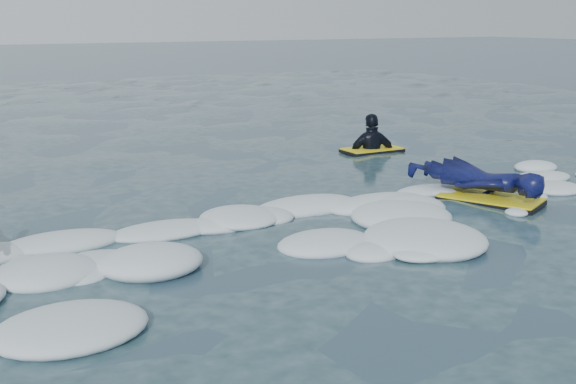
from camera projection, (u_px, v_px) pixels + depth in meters
name	position (u px, v px, depth m)	size (l,w,h in m)	color
ground	(353.00, 257.00, 6.76)	(120.00, 120.00, 0.00)	#19303E
foam_band	(299.00, 230.00, 7.64)	(12.00, 3.10, 0.30)	silver
prone_woman_unit	(478.00, 181.00, 8.84)	(1.11, 1.88, 0.47)	black
waiting_rider_unit	(372.00, 158.00, 12.04)	(1.00, 0.62, 1.50)	black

